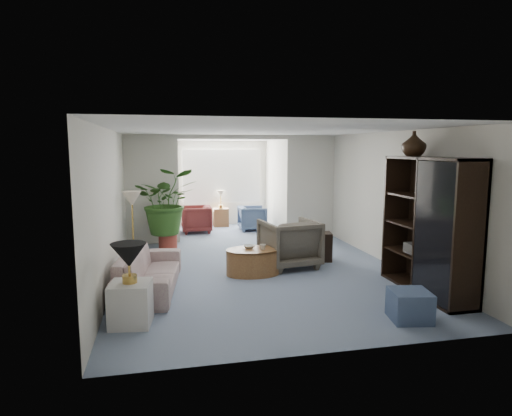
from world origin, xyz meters
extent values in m
plane|color=#7E8EA6|center=(0.00, 0.00, 0.00)|extent=(6.00, 6.00, 0.00)
plane|color=#7E8EA6|center=(0.00, 4.10, 0.00)|extent=(2.60, 2.60, 0.00)
cube|color=silver|center=(-1.90, 3.00, 1.25)|extent=(1.20, 0.12, 2.50)
cube|color=silver|center=(1.90, 3.00, 1.25)|extent=(1.20, 0.12, 2.50)
cube|color=silver|center=(0.00, 3.00, 2.45)|extent=(2.60, 0.12, 0.10)
cube|color=white|center=(0.00, 5.18, 1.40)|extent=(2.20, 0.02, 1.50)
cube|color=white|center=(0.00, 5.15, 1.40)|extent=(2.20, 0.02, 1.50)
cube|color=#B1A18E|center=(2.46, -0.10, 1.70)|extent=(0.04, 0.50, 0.40)
imported|color=beige|center=(-1.92, -0.39, 0.30)|extent=(1.06, 2.14, 0.60)
cube|color=silver|center=(-2.12, -1.74, 0.27)|extent=(0.55, 0.55, 0.54)
cone|color=black|center=(-2.12, -1.74, 0.89)|extent=(0.44, 0.44, 0.30)
cone|color=beige|center=(-2.24, 1.30, 1.25)|extent=(0.36, 0.36, 0.28)
cylinder|color=olive|center=(-0.16, 0.09, 0.23)|extent=(1.05, 1.05, 0.45)
imported|color=silver|center=(-0.21, 0.19, 0.48)|extent=(0.23, 0.23, 0.05)
imported|color=beige|center=(-0.01, -0.01, 0.50)|extent=(0.12, 0.12, 0.10)
imported|color=#686152|center=(0.60, 0.44, 0.45)|extent=(1.08, 1.11, 0.89)
cube|color=black|center=(1.30, 0.74, 0.28)|extent=(0.53, 0.46, 0.56)
cube|color=black|center=(2.23, -1.40, 1.03)|extent=(0.50, 1.86, 2.07)
imported|color=black|center=(2.23, -0.90, 2.26)|extent=(0.38, 0.38, 0.40)
cube|color=#495C7E|center=(1.38, -2.36, 0.19)|extent=(0.56, 0.56, 0.39)
cylinder|color=#A03B2E|center=(-1.58, 2.46, 0.16)|extent=(0.40, 0.40, 0.32)
imported|color=#2E591E|center=(-1.58, 2.46, 1.05)|extent=(1.31, 1.13, 1.45)
imported|color=#495C7E|center=(0.68, 4.17, 0.32)|extent=(0.73, 0.71, 0.65)
imported|color=maroon|center=(-0.82, 4.17, 0.35)|extent=(0.79, 0.77, 0.70)
cube|color=olive|center=(-0.07, 4.92, 0.25)|extent=(0.42, 0.33, 0.51)
cube|color=#332D27|center=(2.18, -1.86, 1.54)|extent=(0.30, 0.26, 0.16)
cube|color=#423F3D|center=(2.18, -1.63, 1.09)|extent=(0.30, 0.26, 0.16)
cube|color=#353430|center=(2.18, -1.19, 0.64)|extent=(0.30, 0.26, 0.16)
cube|color=black|center=(2.18, -1.85, 0.64)|extent=(0.30, 0.26, 0.16)
camera|label=1|loc=(-1.71, -7.22, 2.20)|focal=30.80mm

